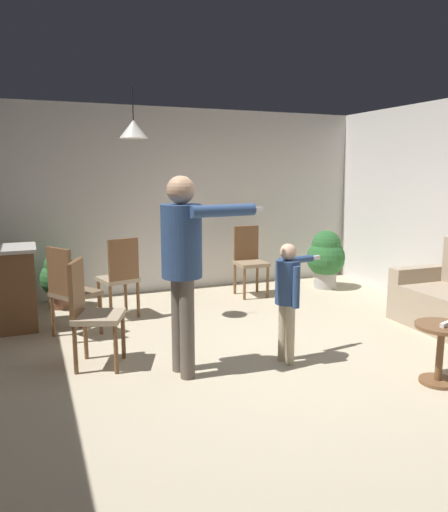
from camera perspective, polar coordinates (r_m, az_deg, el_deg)
ground at (r=4.68m, az=3.69°, el=-12.67°), size 7.68×7.68×0.00m
wall_back at (r=7.34m, az=-7.10°, el=6.39°), size 6.40×0.10×2.70m
side_table_by_couch at (r=4.58m, az=23.94°, el=-9.65°), size 0.44×0.44×0.52m
person_adult at (r=4.21m, az=-4.77°, el=0.25°), size 0.88×0.51×1.76m
person_child at (r=4.58m, az=7.51°, el=-3.89°), size 0.58×0.38×1.14m
dining_chair_by_counter at (r=4.65m, az=-15.32°, el=-6.03°), size 0.54×0.54×1.00m
dining_chair_near_wall at (r=5.52m, az=-17.57°, el=-3.63°), size 0.58×0.58×1.00m
dining_chair_centre_back at (r=6.09m, az=-12.04°, el=-2.13°), size 0.51×0.51×1.00m
dining_chair_spare at (r=7.09m, az=2.95°, el=-0.22°), size 0.43×0.43×1.00m
potted_plant_corner at (r=7.66m, az=11.80°, el=-0.04°), size 0.59×0.59×0.90m
potted_plant_by_wall at (r=6.77m, az=-18.69°, el=-2.35°), size 0.49×0.49×0.75m
spare_remote_on_table at (r=4.48m, az=24.45°, el=-7.27°), size 0.13×0.07×0.04m
ceiling_light_pendant at (r=5.69m, az=-10.51°, el=14.37°), size 0.32×0.32×0.55m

